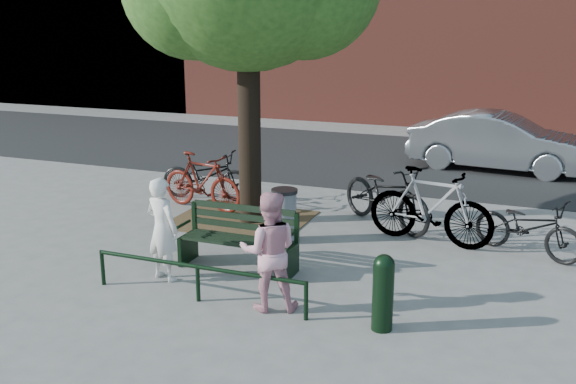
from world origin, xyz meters
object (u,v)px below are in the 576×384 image
at_px(park_bench, 240,237).
at_px(person_right, 269,251).
at_px(litter_bin, 284,215).
at_px(parked_car, 499,142).
at_px(person_left, 162,229).
at_px(bicycle_c, 387,194).
at_px(bollard, 383,290).

bearing_deg(park_bench, person_right, -49.92).
xyz_separation_m(person_right, litter_bin, (-0.77, 2.47, -0.32)).
xyz_separation_m(park_bench, parked_car, (3.11, 8.11, 0.22)).
relative_size(park_bench, person_left, 1.17).
xyz_separation_m(park_bench, person_right, (0.95, -1.13, 0.29)).
xyz_separation_m(bicycle_c, parked_car, (1.55, 5.35, 0.12)).
xyz_separation_m(person_right, bollard, (1.48, -0.05, -0.26)).
distance_m(bollard, bicycle_c, 4.04).
distance_m(person_right, parked_car, 9.49).
relative_size(park_bench, bollard, 1.84).
distance_m(bollard, parked_car, 9.32).
height_order(litter_bin, bicycle_c, bicycle_c).
xyz_separation_m(litter_bin, parked_car, (2.94, 6.78, 0.25)).
relative_size(bollard, bicycle_c, 0.43).
bearing_deg(bicycle_c, bollard, -131.43).
xyz_separation_m(person_left, litter_bin, (0.99, 2.13, -0.29)).
bearing_deg(person_left, bicycle_c, -109.23).
height_order(person_left, bollard, person_left).
bearing_deg(park_bench, parked_car, 69.01).
distance_m(person_right, litter_bin, 2.60).
height_order(person_right, bollard, person_right).
xyz_separation_m(person_left, person_right, (1.77, -0.34, 0.03)).
bearing_deg(person_right, park_bench, -71.73).
xyz_separation_m(bollard, bicycle_c, (-0.87, 3.95, 0.07)).
relative_size(bollard, parked_car, 0.22).
height_order(person_left, person_right, person_right).
bearing_deg(parked_car, bicycle_c, 170.08).
distance_m(park_bench, person_right, 1.50).
height_order(bicycle_c, parked_car, parked_car).
distance_m(bicycle_c, parked_car, 5.57).
relative_size(person_left, bicycle_c, 0.67).
height_order(bollard, litter_bin, bollard).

